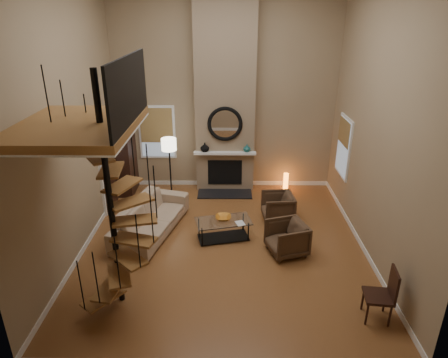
{
  "coord_description": "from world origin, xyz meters",
  "views": [
    {
      "loc": [
        0.08,
        -7.47,
        4.77
      ],
      "look_at": [
        0.0,
        0.4,
        1.4
      ],
      "focal_mm": 31.9,
      "sensor_mm": 36.0,
      "label": 1
    }
  ],
  "objects_px": {
    "coffee_table": "(223,227)",
    "armchair_far": "(290,238)",
    "armchair_near": "(281,207)",
    "accent_lamp": "(286,182)",
    "hutch": "(126,160)",
    "sofa": "(151,217)",
    "side_chair": "(384,293)",
    "floor_lamp": "(169,149)"
  },
  "relations": [
    {
      "from": "coffee_table",
      "to": "armchair_far",
      "type": "bearing_deg",
      "value": -20.91
    },
    {
      "from": "armchair_near",
      "to": "accent_lamp",
      "type": "height_order",
      "value": "armchair_near"
    },
    {
      "from": "hutch",
      "to": "armchair_far",
      "type": "distance_m",
      "value": 5.17
    },
    {
      "from": "armchair_far",
      "to": "coffee_table",
      "type": "relative_size",
      "value": 0.58
    },
    {
      "from": "sofa",
      "to": "coffee_table",
      "type": "xyz_separation_m",
      "value": [
        1.67,
        -0.26,
        -0.11
      ]
    },
    {
      "from": "armchair_far",
      "to": "side_chair",
      "type": "xyz_separation_m",
      "value": [
        1.25,
        -1.96,
        0.17
      ]
    },
    {
      "from": "armchair_far",
      "to": "floor_lamp",
      "type": "distance_m",
      "value": 3.98
    },
    {
      "from": "sofa",
      "to": "armchair_far",
      "type": "bearing_deg",
      "value": -89.96
    },
    {
      "from": "hutch",
      "to": "coffee_table",
      "type": "xyz_separation_m",
      "value": [
        2.73,
        -2.52,
        -0.67
      ]
    },
    {
      "from": "armchair_near",
      "to": "side_chair",
      "type": "distance_m",
      "value": 3.61
    },
    {
      "from": "hutch",
      "to": "coffee_table",
      "type": "relative_size",
      "value": 1.54
    },
    {
      "from": "armchair_near",
      "to": "armchair_far",
      "type": "bearing_deg",
      "value": -3.85
    },
    {
      "from": "armchair_far",
      "to": "accent_lamp",
      "type": "distance_m",
      "value": 3.21
    },
    {
      "from": "armchair_near",
      "to": "armchair_far",
      "type": "xyz_separation_m",
      "value": [
        0.02,
        -1.41,
        0.0
      ]
    },
    {
      "from": "sofa",
      "to": "side_chair",
      "type": "xyz_separation_m",
      "value": [
        4.32,
        -2.76,
        0.13
      ]
    },
    {
      "from": "armchair_near",
      "to": "floor_lamp",
      "type": "relative_size",
      "value": 0.43
    },
    {
      "from": "side_chair",
      "to": "sofa",
      "type": "bearing_deg",
      "value": 147.42
    },
    {
      "from": "sofa",
      "to": "side_chair",
      "type": "distance_m",
      "value": 5.13
    },
    {
      "from": "side_chair",
      "to": "coffee_table",
      "type": "bearing_deg",
      "value": 136.75
    },
    {
      "from": "hutch",
      "to": "side_chair",
      "type": "relative_size",
      "value": 2.11
    },
    {
      "from": "coffee_table",
      "to": "side_chair",
      "type": "relative_size",
      "value": 1.38
    },
    {
      "from": "floor_lamp",
      "to": "accent_lamp",
      "type": "height_order",
      "value": "floor_lamp"
    },
    {
      "from": "sofa",
      "to": "side_chair",
      "type": "bearing_deg",
      "value": -107.92
    },
    {
      "from": "coffee_table",
      "to": "accent_lamp",
      "type": "bearing_deg",
      "value": 56.66
    },
    {
      "from": "hutch",
      "to": "armchair_near",
      "type": "height_order",
      "value": "hutch"
    },
    {
      "from": "hutch",
      "to": "sofa",
      "type": "height_order",
      "value": "hutch"
    },
    {
      "from": "coffee_table",
      "to": "accent_lamp",
      "type": "relative_size",
      "value": 2.69
    },
    {
      "from": "sofa",
      "to": "armchair_near",
      "type": "height_order",
      "value": "sofa"
    },
    {
      "from": "sofa",
      "to": "accent_lamp",
      "type": "distance_m",
      "value": 4.17
    },
    {
      "from": "floor_lamp",
      "to": "accent_lamp",
      "type": "relative_size",
      "value": 3.47
    },
    {
      "from": "hutch",
      "to": "armchair_near",
      "type": "relative_size",
      "value": 2.75
    },
    {
      "from": "floor_lamp",
      "to": "accent_lamp",
      "type": "distance_m",
      "value": 3.44
    },
    {
      "from": "coffee_table",
      "to": "floor_lamp",
      "type": "relative_size",
      "value": 0.78
    },
    {
      "from": "sofa",
      "to": "armchair_near",
      "type": "xyz_separation_m",
      "value": [
        3.05,
        0.61,
        -0.04
      ]
    },
    {
      "from": "side_chair",
      "to": "accent_lamp",
      "type": "bearing_deg",
      "value": 99.97
    },
    {
      "from": "armchair_far",
      "to": "side_chair",
      "type": "relative_size",
      "value": 0.8
    },
    {
      "from": "side_chair",
      "to": "hutch",
      "type": "bearing_deg",
      "value": 137.01
    },
    {
      "from": "floor_lamp",
      "to": "side_chair",
      "type": "bearing_deg",
      "value": -48.03
    },
    {
      "from": "armchair_far",
      "to": "coffee_table",
      "type": "height_order",
      "value": "armchair_far"
    },
    {
      "from": "hutch",
      "to": "armchair_far",
      "type": "relative_size",
      "value": 2.65
    },
    {
      "from": "armchair_near",
      "to": "accent_lamp",
      "type": "xyz_separation_m",
      "value": [
        0.37,
        1.78,
        -0.1
      ]
    },
    {
      "from": "floor_lamp",
      "to": "sofa",
      "type": "bearing_deg",
      "value": -97.36
    }
  ]
}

